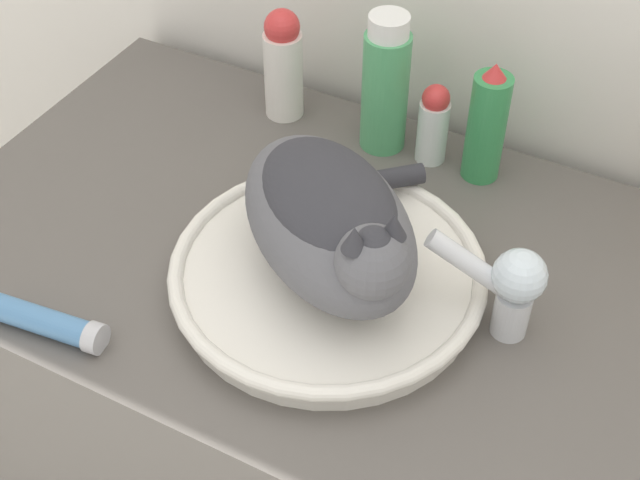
% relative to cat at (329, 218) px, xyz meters
% --- Properties ---
extents(vanity_counter, '(1.12, 0.64, 0.87)m').
position_rel_cat_xyz_m(vanity_counter, '(-0.00, 0.06, -0.56)').
color(vanity_counter, '#56514C').
rests_on(vanity_counter, ground_plane).
extents(sink_basin, '(0.39, 0.39, 0.04)m').
position_rel_cat_xyz_m(sink_basin, '(-0.01, 0.00, -0.10)').
color(sink_basin, white).
rests_on(sink_basin, vanity_counter).
extents(cat, '(0.34, 0.37, 0.17)m').
position_rel_cat_xyz_m(cat, '(0.00, 0.00, 0.00)').
color(cat, '#56565B').
rests_on(cat, sink_basin).
extents(faucet, '(0.14, 0.06, 0.13)m').
position_rel_cat_xyz_m(faucet, '(0.21, 0.04, -0.05)').
color(faucet, silver).
rests_on(faucet, vanity_counter).
extents(deodorant_stick, '(0.04, 0.04, 0.13)m').
position_rel_cat_xyz_m(deodorant_stick, '(0.01, 0.30, -0.06)').
color(deodorant_stick, silver).
rests_on(deodorant_stick, vanity_counter).
extents(lotion_bottle_white, '(0.06, 0.06, 0.18)m').
position_rel_cat_xyz_m(lotion_bottle_white, '(-0.23, 0.30, -0.03)').
color(lotion_bottle_white, white).
rests_on(lotion_bottle_white, vanity_counter).
extents(spray_bottle_trigger, '(0.05, 0.05, 0.18)m').
position_rel_cat_xyz_m(spray_bottle_trigger, '(0.09, 0.30, -0.04)').
color(spray_bottle_trigger, '#338C4C').
rests_on(spray_bottle_trigger, vanity_counter).
extents(mouthwash_bottle, '(0.07, 0.07, 0.21)m').
position_rel_cat_xyz_m(mouthwash_bottle, '(-0.07, 0.30, -0.02)').
color(mouthwash_bottle, '#4CA366').
rests_on(mouthwash_bottle, vanity_counter).
extents(cream_tube, '(0.16, 0.05, 0.04)m').
position_rel_cat_xyz_m(cream_tube, '(-0.27, -0.22, -0.11)').
color(cream_tube, '#4C7FB2').
rests_on(cream_tube, vanity_counter).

